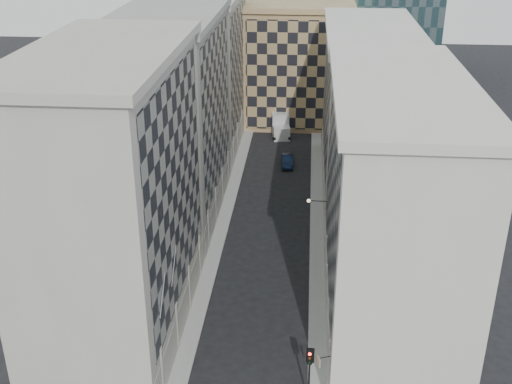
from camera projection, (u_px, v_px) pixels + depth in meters
The scene contains 14 objects.
sidewalk_west at pixel (223, 224), 71.63m from camera, with size 1.50×100.00×0.15m, color gray.
sidewalk_east at pixel (317, 228), 70.83m from camera, with size 1.50×100.00×0.15m, color gray.
bldg_left_a at pixel (116, 201), 49.93m from camera, with size 10.80×22.80×23.70m.
bldg_left_b at pixel (173, 118), 70.04m from camera, with size 10.80×22.80×22.70m.
bldg_left_c at pixel (204, 72), 90.14m from camera, with size 10.80×22.80×21.70m.
bldg_right_a at pixel (391, 206), 52.53m from camera, with size 10.80×26.80×20.70m.
bldg_right_b at pixel (367, 111), 77.14m from camera, with size 10.80×28.80×19.70m.
tan_block at pixel (298, 62), 101.41m from camera, with size 16.80×14.80×18.80m.
flagpoles_left at pixel (168, 280), 46.64m from camera, with size 0.10×6.33×2.33m.
bracket_lamp at pixel (311, 201), 62.90m from camera, with size 1.98×0.36×0.36m.
traffic_light at pixel (310, 364), 45.22m from camera, with size 0.57×0.51×4.50m.
box_truck at pixel (280, 125), 98.16m from camera, with size 3.37×6.54×3.43m.
dark_car at pixel (287, 161), 86.95m from camera, with size 1.52×4.35×1.43m, color #0E1A35.
shop_sign at pixel (319, 361), 44.84m from camera, with size 0.98×0.65×0.75m.
Camera 1 is at (3.78, -32.96, 33.42)m, focal length 45.00 mm.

